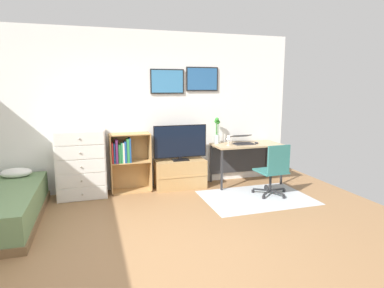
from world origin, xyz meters
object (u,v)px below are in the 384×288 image
tv_stand (180,174)px  bamboo_vase (217,131)px  desk (244,150)px  computer_mouse (257,143)px  television (180,143)px  bookshelf (127,158)px  wine_glass (228,138)px  dresser (81,164)px  laptop (242,140)px  office_chair (274,169)px

tv_stand → bamboo_vase: 1.03m
desk → computer_mouse: bearing=-34.2°
television → bamboo_vase: (0.73, 0.13, 0.16)m
bookshelf → television: 0.94m
bookshelf → wine_glass: bookshelf is taller
bookshelf → desk: bookshelf is taller
desk → wine_glass: size_ratio=6.87×
bookshelf → tv_stand: 0.97m
dresser → desk: (2.87, 0.00, 0.05)m
desk → laptop: 0.21m
television → bamboo_vase: bearing=10.0°
television → bamboo_vase: bamboo_vase is taller
office_chair → computer_mouse: (0.08, 0.75, 0.30)m
tv_stand → dresser: bearing=-179.5°
laptop → bamboo_vase: bearing=165.6°
office_chair → bamboo_vase: bamboo_vase is taller
tv_stand → television: size_ratio=0.94×
dresser → television: bearing=-0.3°
bookshelf → desk: 2.14m
bookshelf → wine_glass: bearing=-6.1°
desk → bamboo_vase: 0.63m
tv_stand → bookshelf: bearing=176.7°
dresser → bookshelf: dresser is taller
bamboo_vase → bookshelf: bearing=-178.2°
laptop → computer_mouse: laptop is taller
laptop → dresser: bearing=-178.3°
dresser → bookshelf: 0.73m
bookshelf → bamboo_vase: size_ratio=2.09×
laptop → wine_glass: 0.35m
laptop → office_chair: bearing=-77.5°
desk → bamboo_vase: (-0.50, 0.12, 0.36)m
television → office_chair: bearing=-32.9°
bamboo_vase → dresser: bearing=-177.1°
dresser → desk: dresser is taller
television → tv_stand: bearing=90.0°
tv_stand → office_chair: 1.62m
bamboo_vase → wine_glass: (0.12, -0.24, -0.09)m
wine_glass → bookshelf: bearing=173.9°
desk → office_chair: size_ratio=1.44×
dresser → bamboo_vase: 2.41m
dresser → wine_glass: bearing=-2.8°
dresser → office_chair: size_ratio=1.29×
computer_mouse → wine_glass: (-0.56, -0.00, 0.12)m
television → desk: bearing=0.4°
television → desk: 1.25m
bookshelf → desk: size_ratio=0.81×
dresser → wine_glass: size_ratio=6.16×
dresser → wine_glass: 2.51m
computer_mouse → wine_glass: wine_glass is taller
bookshelf → tv_stand: bearing=-3.3°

